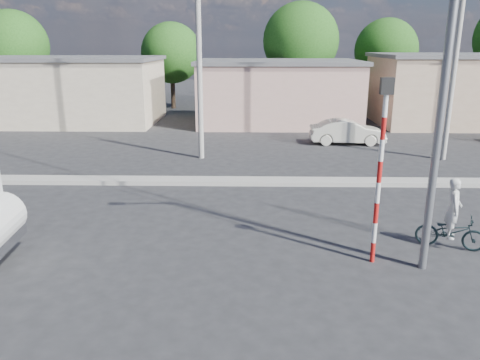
{
  "coord_description": "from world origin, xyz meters",
  "views": [
    {
      "loc": [
        0.24,
        -8.86,
        5.07
      ],
      "look_at": [
        -0.05,
        4.0,
        1.3
      ],
      "focal_mm": 35.0,
      "sensor_mm": 36.0,
      "label": 1
    }
  ],
  "objects_px": {
    "car_cream": "(347,132)",
    "streetlight": "(440,49)",
    "bicycle": "(450,232)",
    "cyclist": "(452,219)",
    "traffic_pole": "(381,157)"
  },
  "relations": [
    {
      "from": "car_cream",
      "to": "streetlight",
      "type": "distance_m",
      "value": 14.82
    },
    {
      "from": "car_cream",
      "to": "streetlight",
      "type": "bearing_deg",
      "value": 176.88
    },
    {
      "from": "bicycle",
      "to": "car_cream",
      "type": "distance_m",
      "value": 12.99
    },
    {
      "from": "cyclist",
      "to": "car_cream",
      "type": "height_order",
      "value": "cyclist"
    },
    {
      "from": "car_cream",
      "to": "streetlight",
      "type": "relative_size",
      "value": 0.43
    },
    {
      "from": "bicycle",
      "to": "traffic_pole",
      "type": "relative_size",
      "value": 0.39
    },
    {
      "from": "bicycle",
      "to": "cyclist",
      "type": "relative_size",
      "value": 1.08
    },
    {
      "from": "streetlight",
      "to": "car_cream",
      "type": "bearing_deg",
      "value": 85.35
    },
    {
      "from": "car_cream",
      "to": "traffic_pole",
      "type": "xyz_separation_m",
      "value": [
        -2.09,
        -13.82,
        1.96
      ]
    },
    {
      "from": "traffic_pole",
      "to": "streetlight",
      "type": "relative_size",
      "value": 0.48
    },
    {
      "from": "cyclist",
      "to": "bicycle",
      "type": "bearing_deg",
      "value": 0.0
    },
    {
      "from": "cyclist",
      "to": "traffic_pole",
      "type": "relative_size",
      "value": 0.36
    },
    {
      "from": "traffic_pole",
      "to": "cyclist",
      "type": "bearing_deg",
      "value": 21.12
    },
    {
      "from": "bicycle",
      "to": "cyclist",
      "type": "height_order",
      "value": "cyclist"
    },
    {
      "from": "car_cream",
      "to": "streetlight",
      "type": "height_order",
      "value": "streetlight"
    }
  ]
}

